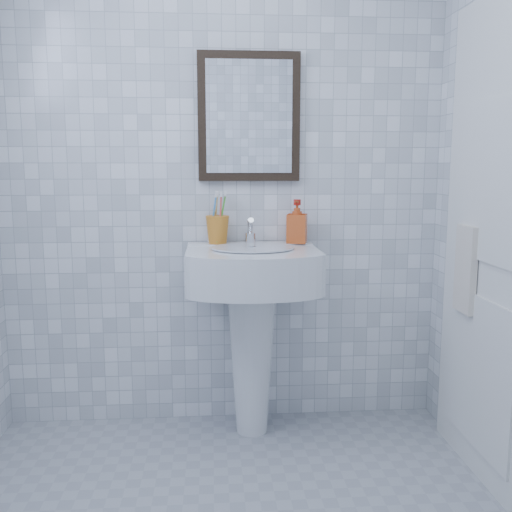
{
  "coord_description": "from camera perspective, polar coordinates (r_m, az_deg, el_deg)",
  "views": [
    {
      "loc": [
        -0.05,
        -1.67,
        1.31
      ],
      "look_at": [
        0.14,
        0.86,
        0.91
      ],
      "focal_mm": 40.0,
      "sensor_mm": 36.0,
      "label": 1
    }
  ],
  "objects": [
    {
      "name": "faucet",
      "position": [
        2.79,
        -0.57,
        2.3
      ],
      "size": [
        0.05,
        0.12,
        0.13
      ],
      "color": "silver",
      "rests_on": "washbasin"
    },
    {
      "name": "wall_mirror",
      "position": [
        2.87,
        -0.7,
        13.72
      ],
      "size": [
        0.5,
        0.04,
        0.62
      ],
      "color": "black",
      "rests_on": "wall_back"
    },
    {
      "name": "bathroom_door",
      "position": [
        2.51,
        22.5,
        1.15
      ],
      "size": [
        0.04,
        0.8,
        2.0
      ],
      "primitive_type": "cube",
      "color": "white",
      "rests_on": "ground"
    },
    {
      "name": "wall_front",
      "position": [
        0.48,
        2.17,
        1.74
      ],
      "size": [
        2.2,
        0.02,
        2.5
      ],
      "primitive_type": "cube",
      "color": "white",
      "rests_on": "ground"
    },
    {
      "name": "wall_back",
      "position": [
        2.87,
        -3.33,
        7.71
      ],
      "size": [
        2.2,
        0.02,
        2.5
      ],
      "primitive_type": "cube",
      "color": "white",
      "rests_on": "ground"
    },
    {
      "name": "towel_ring",
      "position": [
        2.62,
        20.84,
        2.64
      ],
      "size": [
        0.01,
        0.18,
        0.18
      ],
      "primitive_type": "torus",
      "rotation": [
        0.0,
        1.57,
        0.0
      ],
      "color": "silver",
      "rests_on": "wall_right"
    },
    {
      "name": "soap_dispenser",
      "position": [
        2.82,
        4.12,
        3.45
      ],
      "size": [
        0.12,
        0.12,
        0.21
      ],
      "primitive_type": "imported",
      "rotation": [
        0.0,
        0.0,
        -0.26
      ],
      "color": "#C64B13",
      "rests_on": "washbasin"
    },
    {
      "name": "toothbrush_cup",
      "position": [
        2.8,
        -3.87,
        2.64
      ],
      "size": [
        0.14,
        0.14,
        0.14
      ],
      "primitive_type": null,
      "rotation": [
        0.0,
        0.0,
        0.29
      ],
      "color": "orange",
      "rests_on": "washbasin"
    },
    {
      "name": "hand_towel",
      "position": [
        2.63,
        20.23,
        -1.25
      ],
      "size": [
        0.03,
        0.16,
        0.38
      ],
      "primitive_type": "cube",
      "color": "beige",
      "rests_on": "towel_ring"
    },
    {
      "name": "washbasin",
      "position": [
        2.75,
        -0.41,
        -5.33
      ],
      "size": [
        0.61,
        0.45,
        0.94
      ],
      "color": "white",
      "rests_on": "ground"
    }
  ]
}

